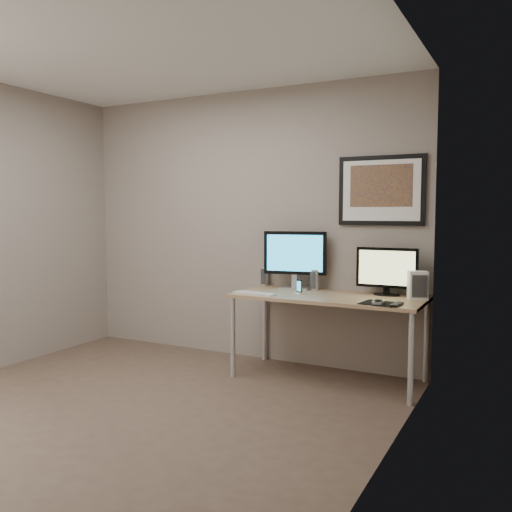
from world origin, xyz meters
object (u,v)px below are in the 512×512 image
at_px(monitor_tv, 387,270).
at_px(keyboard, 255,293).
at_px(fan_unit, 418,285).
at_px(desk, 328,303).
at_px(speaker_left, 265,276).
at_px(speaker_right, 315,280).
at_px(phone_dock, 299,287).
at_px(monitor_large, 295,257).
at_px(framed_art, 381,190).

relative_size(monitor_tv, keyboard, 1.28).
bearing_deg(keyboard, fan_unit, 21.76).
distance_m(desk, speaker_left, 0.83).
xyz_separation_m(monitor_tv, speaker_left, (-1.20, 0.09, -0.13)).
height_order(speaker_left, fan_unit, fan_unit).
distance_m(desk, fan_unit, 0.75).
bearing_deg(speaker_right, phone_dock, -83.48).
relative_size(desk, keyboard, 3.96).
height_order(desk, monitor_tv, monitor_tv).
relative_size(speaker_left, speaker_right, 0.96).
bearing_deg(monitor_large, keyboard, -122.50).
bearing_deg(monitor_large, monitor_tv, -10.09).
bearing_deg(keyboard, phone_dock, 33.61).
xyz_separation_m(desk, phone_dock, (-0.25, -0.05, 0.13)).
bearing_deg(speaker_right, fan_unit, 5.52).
height_order(framed_art, phone_dock, framed_art).
bearing_deg(framed_art, monitor_large, -171.17).
bearing_deg(monitor_large, phone_dock, -69.47).
bearing_deg(phone_dock, fan_unit, 30.15).
relative_size(speaker_left, keyboard, 0.44).
relative_size(desk, monitor_large, 2.76).
relative_size(speaker_right, keyboard, 0.46).
relative_size(framed_art, phone_dock, 5.96).
xyz_separation_m(speaker_right, fan_unit, (0.93, -0.11, 0.02)).
xyz_separation_m(desk, monitor_large, (-0.40, 0.21, 0.36)).
height_order(monitor_tv, speaker_right, monitor_tv).
bearing_deg(framed_art, speaker_right, -170.85).
distance_m(speaker_right, phone_dock, 0.30).
distance_m(speaker_right, fan_unit, 0.94).
bearing_deg(fan_unit, keyboard, 170.68).
bearing_deg(monitor_tv, phone_dock, -160.63).
bearing_deg(monitor_large, speaker_left, 155.77).
bearing_deg(monitor_tv, desk, -156.09).
distance_m(monitor_large, monitor_tv, 0.85).
xyz_separation_m(framed_art, keyboard, (-0.94, -0.56, -0.88)).
xyz_separation_m(monitor_large, monitor_tv, (0.85, -0.00, -0.08)).
xyz_separation_m(monitor_tv, phone_dock, (-0.69, -0.26, -0.15)).
distance_m(framed_art, monitor_large, 0.97).
bearing_deg(desk, monitor_tv, 25.60).
relative_size(keyboard, fan_unit, 1.76).
bearing_deg(desk, speaker_right, 131.88).
distance_m(monitor_tv, fan_unit, 0.30).
bearing_deg(desk, speaker_left, 158.02).
bearing_deg(speaker_right, speaker_left, -174.33).
bearing_deg(keyboard, desk, 27.70).
height_order(framed_art, monitor_tv, framed_art).
distance_m(speaker_left, keyboard, 0.56).
bearing_deg(monitor_tv, speaker_left, 173.87).
distance_m(framed_art, keyboard, 1.41).
height_order(framed_art, keyboard, framed_art).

